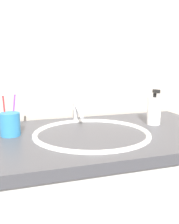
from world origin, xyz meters
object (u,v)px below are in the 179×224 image
at_px(soap_dispenser, 154,111).
at_px(toothbrush_red, 4,109).
at_px(faucet, 77,110).
at_px(toothbrush_purple, 14,108).
at_px(toothbrush_cup, 10,124).

bearing_deg(soap_dispenser, toothbrush_red, 176.68).
height_order(faucet, toothbrush_purple, toothbrush_purple).
bearing_deg(toothbrush_purple, toothbrush_cup, -117.60).
xyz_separation_m(toothbrush_cup, soap_dispenser, (0.67, -0.01, 0.02)).
xyz_separation_m(faucet, toothbrush_purple, (-0.31, -0.11, 0.05)).
bearing_deg(toothbrush_red, toothbrush_purple, 13.52).
distance_m(faucet, soap_dispenser, 0.38).
height_order(faucet, toothbrush_red, toothbrush_red).
relative_size(toothbrush_red, soap_dispenser, 1.07).
relative_size(toothbrush_purple, toothbrush_red, 1.01).
height_order(faucet, soap_dispenser, soap_dispenser).
bearing_deg(toothbrush_cup, toothbrush_red, 123.98).
distance_m(toothbrush_cup, toothbrush_red, 0.07).
distance_m(toothbrush_cup, soap_dispenser, 0.67).
bearing_deg(faucet, toothbrush_red, -160.50).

